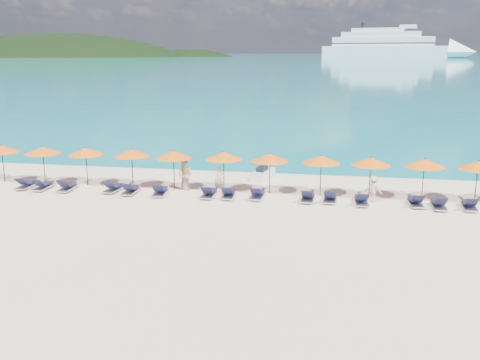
# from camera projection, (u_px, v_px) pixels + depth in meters

# --- Properties ---
(ground) EXTENTS (1400.00, 1400.00, 0.00)m
(ground) POSITION_uv_depth(u_px,v_px,m) (229.00, 220.00, 24.86)
(ground) COLOR beige
(sea) EXTENTS (1600.00, 1300.00, 0.01)m
(sea) POSITION_uv_depth(u_px,v_px,m) (331.00, 56.00, 656.58)
(sea) COLOR #1FA9B2
(sea) RESTS_ON ground
(headland_main) EXTENTS (374.00, 242.00, 126.50)m
(headland_main) POSITION_uv_depth(u_px,v_px,m) (58.00, 91.00, 600.28)
(headland_main) COLOR black
(headland_main) RESTS_ON ground
(headland_small) EXTENTS (162.00, 126.00, 85.50)m
(headland_small) POSITION_uv_depth(u_px,v_px,m) (192.00, 89.00, 593.95)
(headland_small) COLOR black
(headland_small) RESTS_ON ground
(cruise_ship) EXTENTS (143.38, 65.71, 39.90)m
(cruise_ship) POSITION_uv_depth(u_px,v_px,m) (398.00, 47.00, 514.36)
(cruise_ship) COLOR white
(cruise_ship) RESTS_ON ground
(jetski) EXTENTS (1.33, 2.31, 0.77)m
(jetski) POSITION_uv_depth(u_px,v_px,m) (263.00, 174.00, 32.77)
(jetski) COLOR white
(jetski) RESTS_ON ground
(beachgoer_a) EXTENTS (0.65, 0.54, 1.55)m
(beachgoer_a) POSITION_uv_depth(u_px,v_px,m) (219.00, 180.00, 29.20)
(beachgoer_a) COLOR #D8A888
(beachgoer_a) RESTS_ON ground
(beachgoer_b) EXTENTS (0.96, 0.67, 1.79)m
(beachgoer_b) POSITION_uv_depth(u_px,v_px,m) (185.00, 175.00, 29.78)
(beachgoer_b) COLOR #D8A888
(beachgoer_b) RESTS_ON ground
(beachgoer_c) EXTENTS (1.00, 0.71, 1.41)m
(beachgoer_c) POSITION_uv_depth(u_px,v_px,m) (373.00, 189.00, 27.62)
(beachgoer_c) COLOR #D8A888
(beachgoer_c) RESTS_ON ground
(umbrella_1) EXTENTS (2.10, 2.10, 2.28)m
(umbrella_1) POSITION_uv_depth(u_px,v_px,m) (1.00, 149.00, 31.55)
(umbrella_1) COLOR black
(umbrella_1) RESTS_ON ground
(umbrella_2) EXTENTS (2.10, 2.10, 2.28)m
(umbrella_2) POSITION_uv_depth(u_px,v_px,m) (43.00, 150.00, 31.06)
(umbrella_2) COLOR black
(umbrella_2) RESTS_ON ground
(umbrella_3) EXTENTS (2.10, 2.10, 2.28)m
(umbrella_3) POSITION_uv_depth(u_px,v_px,m) (86.00, 151.00, 30.75)
(umbrella_3) COLOR black
(umbrella_3) RESTS_ON ground
(umbrella_4) EXTENTS (2.10, 2.10, 2.28)m
(umbrella_4) POSITION_uv_depth(u_px,v_px,m) (132.00, 153.00, 30.37)
(umbrella_4) COLOR black
(umbrella_4) RESTS_ON ground
(umbrella_5) EXTENTS (2.10, 2.10, 2.28)m
(umbrella_5) POSITION_uv_depth(u_px,v_px,m) (173.00, 155.00, 29.81)
(umbrella_5) COLOR black
(umbrella_5) RESTS_ON ground
(umbrella_6) EXTENTS (2.10, 2.10, 2.28)m
(umbrella_6) POSITION_uv_depth(u_px,v_px,m) (224.00, 156.00, 29.50)
(umbrella_6) COLOR black
(umbrella_6) RESTS_ON ground
(umbrella_7) EXTENTS (2.10, 2.10, 2.28)m
(umbrella_7) POSITION_uv_depth(u_px,v_px,m) (270.00, 158.00, 28.98)
(umbrella_7) COLOR black
(umbrella_7) RESTS_ON ground
(umbrella_8) EXTENTS (2.10, 2.10, 2.28)m
(umbrella_8) POSITION_uv_depth(u_px,v_px,m) (321.00, 159.00, 28.50)
(umbrella_8) COLOR black
(umbrella_8) RESTS_ON ground
(umbrella_9) EXTENTS (2.10, 2.10, 2.28)m
(umbrella_9) POSITION_uv_depth(u_px,v_px,m) (371.00, 161.00, 28.01)
(umbrella_9) COLOR black
(umbrella_9) RESTS_ON ground
(umbrella_10) EXTENTS (2.10, 2.10, 2.28)m
(umbrella_10) POSITION_uv_depth(u_px,v_px,m) (424.00, 163.00, 27.61)
(umbrella_10) COLOR black
(umbrella_10) RESTS_ON ground
(umbrella_11) EXTENTS (2.10, 2.10, 2.28)m
(umbrella_11) POSITION_uv_depth(u_px,v_px,m) (478.00, 165.00, 27.11)
(umbrella_11) COLOR black
(umbrella_11) RESTS_ON ground
(lounger_3) EXTENTS (0.65, 1.71, 0.66)m
(lounger_3) POSITION_uv_depth(u_px,v_px,m) (27.00, 184.00, 30.52)
(lounger_3) COLOR silver
(lounger_3) RESTS_ON ground
(lounger_4) EXTENTS (0.65, 1.71, 0.66)m
(lounger_4) POSITION_uv_depth(u_px,v_px,m) (43.00, 186.00, 30.21)
(lounger_4) COLOR silver
(lounger_4) RESTS_ON ground
(lounger_5) EXTENTS (0.75, 1.74, 0.66)m
(lounger_5) POSITION_uv_depth(u_px,v_px,m) (67.00, 187.00, 29.98)
(lounger_5) COLOR silver
(lounger_5) RESTS_ON ground
(lounger_6) EXTENTS (0.78, 1.75, 0.66)m
(lounger_6) POSITION_uv_depth(u_px,v_px,m) (114.00, 188.00, 29.75)
(lounger_6) COLOR silver
(lounger_6) RESTS_ON ground
(lounger_7) EXTENTS (0.65, 1.71, 0.66)m
(lounger_7) POSITION_uv_depth(u_px,v_px,m) (131.00, 190.00, 29.33)
(lounger_7) COLOR silver
(lounger_7) RESTS_ON ground
(lounger_8) EXTENTS (0.78, 1.75, 0.66)m
(lounger_8) POSITION_uv_depth(u_px,v_px,m) (160.00, 191.00, 29.05)
(lounger_8) COLOR silver
(lounger_8) RESTS_ON ground
(lounger_9) EXTENTS (0.63, 1.70, 0.66)m
(lounger_9) POSITION_uv_depth(u_px,v_px,m) (209.00, 193.00, 28.67)
(lounger_9) COLOR silver
(lounger_9) RESTS_ON ground
(lounger_10) EXTENTS (0.75, 1.74, 0.66)m
(lounger_10) POSITION_uv_depth(u_px,v_px,m) (228.00, 193.00, 28.56)
(lounger_10) COLOR silver
(lounger_10) RESTS_ON ground
(lounger_11) EXTENTS (0.66, 1.71, 0.66)m
(lounger_11) POSITION_uv_depth(u_px,v_px,m) (257.00, 194.00, 28.43)
(lounger_11) COLOR silver
(lounger_11) RESTS_ON ground
(lounger_12) EXTENTS (0.70, 1.73, 0.66)m
(lounger_12) POSITION_uv_depth(u_px,v_px,m) (308.00, 197.00, 27.91)
(lounger_12) COLOR silver
(lounger_12) RESTS_ON ground
(lounger_13) EXTENTS (0.73, 1.74, 0.66)m
(lounger_13) POSITION_uv_depth(u_px,v_px,m) (330.00, 197.00, 27.81)
(lounger_13) COLOR silver
(lounger_13) RESTS_ON ground
(lounger_14) EXTENTS (0.70, 1.73, 0.66)m
(lounger_14) POSITION_uv_depth(u_px,v_px,m) (361.00, 200.00, 27.31)
(lounger_14) COLOR silver
(lounger_14) RESTS_ON ground
(lounger_15) EXTENTS (0.71, 1.73, 0.66)m
(lounger_15) POSITION_uv_depth(u_px,v_px,m) (416.00, 201.00, 27.07)
(lounger_15) COLOR silver
(lounger_15) RESTS_ON ground
(lounger_16) EXTENTS (0.63, 1.70, 0.66)m
(lounger_16) POSITION_uv_depth(u_px,v_px,m) (439.00, 204.00, 26.62)
(lounger_16) COLOR silver
(lounger_16) RESTS_ON ground
(lounger_17) EXTENTS (0.73, 1.74, 0.66)m
(lounger_17) POSITION_uv_depth(u_px,v_px,m) (469.00, 205.00, 26.48)
(lounger_17) COLOR silver
(lounger_17) RESTS_ON ground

